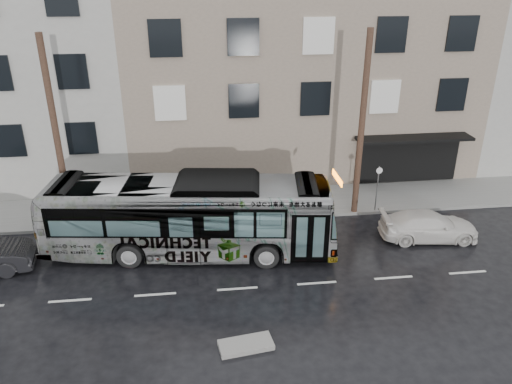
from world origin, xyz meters
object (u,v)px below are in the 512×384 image
Objects in this scene: utility_pole_rear at (57,137)px; white_sedan at (429,226)px; utility_pole_front at (362,126)px; sign_post at (377,189)px; bus at (190,216)px.

utility_pole_rear reaches higher than white_sedan.
utility_pole_rear is at bearing 85.62° from white_sedan.
utility_pole_front reaches higher than white_sedan.
bus is at bearing -163.91° from sign_post.
utility_pole_front is at bearing -64.63° from bus.
bus is at bearing -25.31° from utility_pole_rear.
utility_pole_front is at bearing 48.22° from white_sedan.
sign_post is at bearing 33.83° from white_sedan.
bus is (-9.38, -2.71, 0.40)m from sign_post.
sign_post is (15.10, 0.00, -3.30)m from utility_pole_rear.
utility_pole_rear is 3.75× the size of sign_post.
bus is (-8.28, -2.71, -2.90)m from utility_pole_front.
utility_pole_front and utility_pole_rear have the same top height.
utility_pole_rear is at bearing 71.95° from bus.
white_sedan is (1.55, -2.85, -0.70)m from sign_post.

